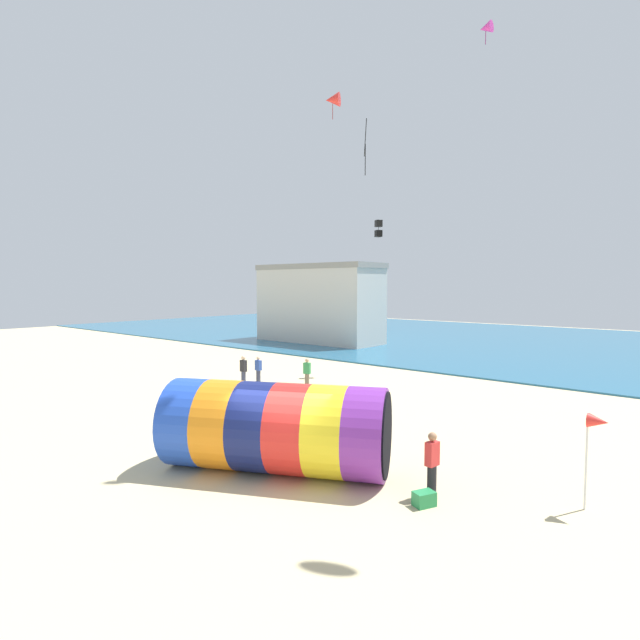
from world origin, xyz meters
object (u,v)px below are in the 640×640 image
at_px(kite_black_diamond, 365,138).
at_px(beach_flag, 597,425).
at_px(bystander_near_water, 243,371).
at_px(cooler_box, 424,499).
at_px(kite_handler, 432,464).
at_px(giant_inflatable_tube, 277,427).
at_px(kite_red_delta, 333,100).
at_px(kite_magenta_delta, 486,28).
at_px(bystander_mid_beach, 258,370).
at_px(bystander_far_left, 307,373).
at_px(kite_black_box, 378,229).

xyz_separation_m(kite_black_diamond, beach_flag, (9.66, -4.11, -9.37)).
xyz_separation_m(bystander_near_water, cooler_box, (14.48, -6.76, -0.68)).
bearing_deg(kite_handler, bystander_near_water, 156.79).
height_order(giant_inflatable_tube, beach_flag, giant_inflatable_tube).
relative_size(kite_red_delta, beach_flag, 0.62).
distance_m(kite_magenta_delta, cooler_box, 22.34).
relative_size(bystander_mid_beach, bystander_far_left, 0.95).
height_order(kite_handler, kite_black_diamond, kite_black_diamond).
xyz_separation_m(kite_handler, kite_black_diamond, (-6.27, 5.86, 10.63)).
height_order(kite_black_box, beach_flag, kite_black_box).
bearing_deg(beach_flag, bystander_mid_beach, 162.79).
height_order(kite_black_box, cooler_box, kite_black_box).
distance_m(kite_red_delta, kite_magenta_delta, 8.62).
bearing_deg(bystander_mid_beach, beach_flag, -17.21).
distance_m(giant_inflatable_tube, bystander_near_water, 12.54).
distance_m(kite_handler, kite_red_delta, 22.55).
relative_size(kite_magenta_delta, cooler_box, 2.01).
distance_m(kite_black_box, bystander_far_left, 10.30).
relative_size(bystander_far_left, cooler_box, 3.08).
xyz_separation_m(kite_black_box, kite_black_diamond, (5.00, -8.55, 2.59)).
distance_m(bystander_near_water, cooler_box, 15.99).
xyz_separation_m(bystander_near_water, bystander_far_left, (2.89, 1.88, -0.05)).
relative_size(kite_black_diamond, bystander_mid_beach, 1.43).
bearing_deg(cooler_box, kite_black_diamond, 134.67).
height_order(giant_inflatable_tube, bystander_far_left, giant_inflatable_tube).
bearing_deg(giant_inflatable_tube, kite_magenta_delta, 88.90).
relative_size(kite_red_delta, bystander_far_left, 0.93).
bearing_deg(bystander_far_left, giant_inflatable_tube, -52.59).
height_order(giant_inflatable_tube, kite_black_box, kite_black_box).
bearing_deg(bystander_near_water, bystander_far_left, 33.08).
height_order(bystander_mid_beach, beach_flag, beach_flag).
bearing_deg(kite_magenta_delta, cooler_box, -72.54).
bearing_deg(kite_magenta_delta, bystander_mid_beach, -152.64).
height_order(kite_black_box, bystander_near_water, kite_black_box).
height_order(giant_inflatable_tube, kite_handler, giant_inflatable_tube).
xyz_separation_m(kite_magenta_delta, beach_flag, (7.43, -10.86, -15.60)).
bearing_deg(kite_black_box, kite_handler, -51.96).
height_order(kite_black_diamond, cooler_box, kite_black_diamond).
distance_m(kite_handler, kite_black_box, 19.98).
bearing_deg(kite_red_delta, kite_black_box, 70.42).
height_order(kite_red_delta, bystander_far_left, kite_red_delta).
bearing_deg(kite_magenta_delta, bystander_near_water, -148.02).
distance_m(bystander_mid_beach, cooler_box, 16.49).
distance_m(kite_black_box, cooler_box, 20.76).
height_order(kite_black_box, bystander_mid_beach, kite_black_box).
bearing_deg(kite_red_delta, kite_black_diamond, -41.65).
relative_size(giant_inflatable_tube, kite_red_delta, 4.66).
height_order(kite_handler, beach_flag, beach_flag).
bearing_deg(bystander_mid_beach, kite_black_box, 66.50).
height_order(kite_magenta_delta, bystander_mid_beach, kite_magenta_delta).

